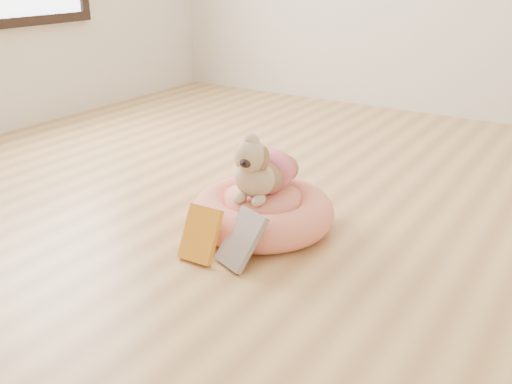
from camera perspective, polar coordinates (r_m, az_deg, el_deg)
The scene contains 5 objects.
floor at distance 2.46m, azimuth -2.19°, elevation -2.60°, with size 4.50×4.50×0.00m, color #B4814B.
pet_bed at distance 2.34m, azimuth 0.66°, elevation -1.99°, with size 0.59×0.59×0.15m.
dog at distance 2.28m, azimuth 0.63°, elevation 3.27°, with size 0.27×0.39×0.28m, color brown, non-canonical shape.
book_yellow at distance 2.11m, azimuth -5.58°, elevation -4.23°, with size 0.14×0.03×0.21m, color yellow.
book_white at distance 2.06m, azimuth -1.47°, elevation -4.74°, with size 0.14×0.02×0.22m, color white.
Camera 1 is at (1.28, -1.83, 1.03)m, focal length 40.00 mm.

